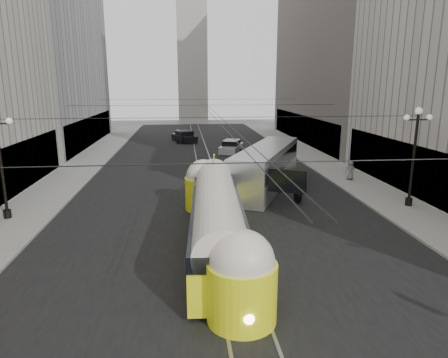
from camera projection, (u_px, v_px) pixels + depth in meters
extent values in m
cube|color=black|center=(205.00, 167.00, 39.11)|extent=(20.00, 85.00, 0.02)
cube|color=gray|center=(88.00, 162.00, 41.32)|extent=(4.00, 72.00, 0.15)
cube|color=gray|center=(313.00, 158.00, 43.64)|extent=(4.00, 72.00, 0.15)
cube|color=gray|center=(198.00, 167.00, 39.04)|extent=(0.12, 85.00, 0.04)
cube|color=gray|center=(213.00, 167.00, 39.19)|extent=(0.12, 85.00, 0.04)
cube|color=black|center=(19.00, 168.00, 29.06)|extent=(0.10, 18.00, 3.60)
cube|color=#999999|center=(35.00, 33.00, 48.92)|extent=(12.00, 28.00, 28.00)
cube|color=black|center=(92.00, 130.00, 52.29)|extent=(0.10, 25.20, 3.60)
cube|color=black|center=(400.00, 165.00, 29.85)|extent=(0.10, 18.00, 3.60)
cube|color=#514C47|center=(350.00, 21.00, 52.32)|extent=(12.00, 32.00, 32.00)
cube|color=black|center=(301.00, 128.00, 55.01)|extent=(0.10, 28.80, 3.60)
cube|color=#B2AFA8|center=(192.00, 64.00, 82.28)|extent=(6.00, 6.00, 24.00)
cylinder|color=black|center=(1.00, 169.00, 23.13)|extent=(0.18, 0.18, 6.00)
cylinder|color=black|center=(7.00, 214.00, 23.77)|extent=(0.44, 0.44, 0.50)
sphere|color=white|center=(9.00, 121.00, 22.56)|extent=(0.36, 0.36, 0.36)
cylinder|color=black|center=(413.00, 161.00, 25.57)|extent=(0.18, 0.18, 6.00)
cylinder|color=black|center=(409.00, 202.00, 26.21)|extent=(0.44, 0.44, 0.50)
cylinder|color=black|center=(418.00, 120.00, 24.96)|extent=(1.60, 0.08, 0.08)
sphere|color=white|center=(419.00, 111.00, 24.83)|extent=(0.44, 0.44, 0.44)
sphere|color=white|center=(407.00, 117.00, 24.86)|extent=(0.36, 0.36, 0.36)
sphere|color=white|center=(429.00, 117.00, 25.00)|extent=(0.36, 0.36, 0.36)
cylinder|color=black|center=(264.00, 163.00, 10.14)|extent=(25.00, 0.03, 0.03)
cylinder|color=black|center=(218.00, 117.00, 23.69)|extent=(25.00, 0.03, 0.03)
cylinder|color=black|center=(205.00, 105.00, 37.23)|extent=(25.00, 0.03, 0.03)
cylinder|color=black|center=(199.00, 99.00, 50.78)|extent=(25.00, 0.03, 0.03)
cylinder|color=black|center=(203.00, 105.00, 41.15)|extent=(0.03, 72.00, 0.03)
cylinder|color=black|center=(207.00, 105.00, 41.19)|extent=(0.03, 72.00, 0.03)
cube|color=#F9FF16|center=(217.00, 229.00, 19.66)|extent=(3.07, 13.01, 1.57)
cube|color=black|center=(217.00, 243.00, 19.83)|extent=(3.05, 12.62, 0.28)
cube|color=black|center=(217.00, 210.00, 19.42)|extent=(3.08, 12.82, 0.78)
cylinder|color=silver|center=(217.00, 204.00, 19.36)|extent=(2.78, 12.80, 2.12)
cylinder|color=#F9FF16|center=(242.00, 292.00, 13.53)|extent=(2.40, 2.40, 2.12)
sphere|color=silver|center=(242.00, 262.00, 13.28)|extent=(2.21, 2.21, 2.21)
cylinder|color=#F9FF16|center=(204.00, 193.00, 25.74)|extent=(2.40, 2.40, 2.12)
sphere|color=silver|center=(203.00, 177.00, 25.49)|extent=(2.21, 2.21, 2.21)
sphere|color=#FFF2BF|center=(249.00, 319.00, 12.49)|extent=(0.36, 0.36, 0.36)
cube|color=#979A9C|center=(267.00, 167.00, 31.07)|extent=(7.71, 12.62, 3.17)
cube|color=black|center=(267.00, 160.00, 30.95)|extent=(7.55, 12.22, 1.16)
cube|color=black|center=(287.00, 181.00, 24.90)|extent=(2.25, 1.11, 1.48)
cylinder|color=black|center=(260.00, 196.00, 27.09)|extent=(0.30, 1.06, 1.06)
cylinder|color=black|center=(298.00, 195.00, 27.35)|extent=(0.30, 1.06, 1.06)
cylinder|color=black|center=(242.00, 170.00, 35.32)|extent=(0.30, 1.06, 1.06)
cylinder|color=black|center=(271.00, 169.00, 35.57)|extent=(0.30, 1.06, 1.06)
cube|color=silver|center=(231.00, 148.00, 47.04)|extent=(3.41, 5.14, 0.84)
cube|color=black|center=(231.00, 143.00, 46.90)|extent=(2.48, 3.04, 0.80)
cylinder|color=black|center=(225.00, 152.00, 45.42)|extent=(0.22, 0.68, 0.68)
cylinder|color=black|center=(241.00, 152.00, 45.59)|extent=(0.22, 0.68, 0.68)
cylinder|color=black|center=(223.00, 148.00, 48.56)|extent=(0.22, 0.68, 0.68)
cylinder|color=black|center=(237.00, 148.00, 48.73)|extent=(0.22, 0.68, 0.68)
cube|color=black|center=(184.00, 138.00, 55.96)|extent=(3.70, 5.35, 0.88)
cube|color=black|center=(184.00, 134.00, 55.81)|extent=(2.66, 3.19, 0.83)
cylinder|color=black|center=(178.00, 141.00, 54.28)|extent=(0.22, 0.70, 0.70)
cylinder|color=black|center=(191.00, 141.00, 54.46)|extent=(0.22, 0.70, 0.70)
cylinder|color=black|center=(178.00, 138.00, 57.54)|extent=(0.22, 0.70, 0.70)
cylinder|color=black|center=(191.00, 138.00, 57.72)|extent=(0.22, 0.70, 0.70)
imported|color=slate|center=(350.00, 170.00, 33.16)|extent=(0.82, 0.52, 1.64)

